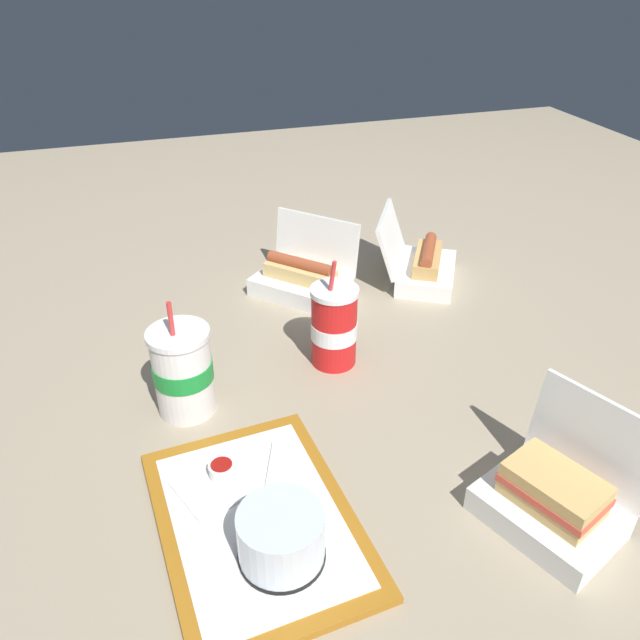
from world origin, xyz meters
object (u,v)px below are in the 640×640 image
object	(u,v)px
clamshell_hotdog_center	(302,277)
food_tray	(257,521)
cake_container	(281,538)
ketchup_cup	(222,470)
soda_cup_corner	(183,371)
plastic_fork	(272,469)
soda_cup_back	(334,326)
clamshell_sandwich_corner	(555,497)
clamshell_hotdog_right	(422,265)

from	to	relation	value
clamshell_hotdog_center	food_tray	bearing A→B (deg)	-21.76
cake_container	ketchup_cup	bearing A→B (deg)	-163.09
cake_container	soda_cup_corner	distance (m)	0.36
food_tray	clamshell_hotdog_center	bearing A→B (deg)	158.24
plastic_fork	food_tray	bearing A→B (deg)	-7.03
plastic_fork	soda_cup_back	bearing A→B (deg)	164.79
clamshell_hotdog_center	soda_cup_corner	world-z (taller)	soda_cup_corner
soda_cup_back	food_tray	bearing A→B (deg)	-33.90
ketchup_cup	clamshell_sandwich_corner	world-z (taller)	clamshell_sandwich_corner
clamshell_hotdog_right	clamshell_hotdog_center	bearing A→B (deg)	-95.14
cake_container	clamshell_hotdog_right	size ratio (longest dim) A/B	0.44
clamshell_hotdog_center	clamshell_hotdog_right	xyz separation A→B (m)	(0.03, 0.28, -0.00)
food_tray	clamshell_hotdog_center	xyz separation A→B (m)	(-0.61, 0.24, 0.03)
cake_container	ketchup_cup	distance (m)	0.17
soda_cup_back	soda_cup_corner	bearing A→B (deg)	-78.75
cake_container	plastic_fork	bearing A→B (deg)	170.93
ketchup_cup	soda_cup_corner	distance (m)	0.20
cake_container	soda_cup_back	distance (m)	0.46
cake_container	plastic_fork	xyz separation A→B (m)	(-0.15, 0.02, -0.03)
plastic_fork	clamshell_hotdog_right	world-z (taller)	clamshell_hotdog_right
food_tray	clamshell_hotdog_center	world-z (taller)	clamshell_hotdog_center
ketchup_cup	soda_cup_corner	world-z (taller)	soda_cup_corner
clamshell_hotdog_right	clamshell_sandwich_corner	bearing A→B (deg)	-10.84
food_tray	soda_cup_back	distance (m)	0.41
cake_container	plastic_fork	size ratio (longest dim) A/B	1.04
clamshell_hotdog_right	cake_container	bearing A→B (deg)	-37.90
plastic_fork	soda_cup_corner	world-z (taller)	soda_cup_corner
food_tray	cake_container	world-z (taller)	cake_container
plastic_fork	clamshell_sandwich_corner	distance (m)	0.40
soda_cup_corner	clamshell_hotdog_center	bearing A→B (deg)	137.44
food_tray	soda_cup_corner	distance (m)	0.30
cake_container	soda_cup_corner	bearing A→B (deg)	-167.61
ketchup_cup	clamshell_hotdog_right	size ratio (longest dim) A/B	0.15
food_tray	soda_cup_corner	world-z (taller)	soda_cup_corner
food_tray	soda_cup_corner	size ratio (longest dim) A/B	1.78
food_tray	cake_container	distance (m)	0.09
food_tray	ketchup_cup	world-z (taller)	ketchup_cup
clamshell_hotdog_center	soda_cup_back	world-z (taller)	soda_cup_back
ketchup_cup	plastic_fork	xyz separation A→B (m)	(0.01, 0.07, -0.01)
clamshell_hotdog_center	soda_cup_corner	size ratio (longest dim) A/B	1.16
food_tray	ketchup_cup	xyz separation A→B (m)	(-0.09, -0.03, 0.02)
food_tray	soda_cup_back	size ratio (longest dim) A/B	1.78
food_tray	clamshell_hotdog_right	distance (m)	0.79
clamshell_hotdog_right	soda_cup_back	xyz separation A→B (m)	(0.25, -0.30, 0.04)
soda_cup_back	clamshell_sandwich_corner	bearing A→B (deg)	20.36
cake_container	ketchup_cup	size ratio (longest dim) A/B	2.86
plastic_fork	soda_cup_corner	xyz separation A→B (m)	(-0.20, -0.10, 0.06)
cake_container	clamshell_hotdog_center	distance (m)	0.72
food_tray	clamshell_sandwich_corner	xyz separation A→B (m)	(0.12, 0.39, 0.04)
food_tray	plastic_fork	size ratio (longest dim) A/B	3.55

